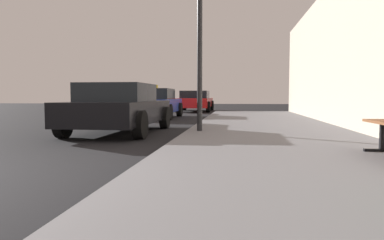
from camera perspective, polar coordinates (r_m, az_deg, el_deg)
sidewalk at (r=3.59m, az=20.39°, el=-10.60°), size 4.00×32.00×0.15m
street_lamp at (r=8.54m, az=1.24°, el=18.18°), size 0.36×0.36×4.26m
car_black at (r=9.46m, az=-11.44°, el=1.89°), size 2.02×4.21×1.27m
car_blue at (r=15.65m, az=-6.00°, el=2.69°), size 1.98×4.06×1.43m
car_red at (r=22.27m, az=0.53°, el=3.05°), size 2.06×4.54×1.27m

